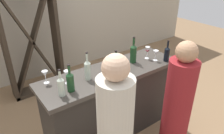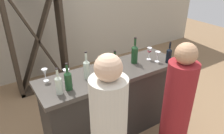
{
  "view_description": "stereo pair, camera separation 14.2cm",
  "coord_description": "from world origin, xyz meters",
  "px_view_note": "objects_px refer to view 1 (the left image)",
  "views": [
    {
      "loc": [
        -1.33,
        -1.82,
        2.18
      ],
      "look_at": [
        0.0,
        0.0,
        1.02
      ],
      "focal_mm": 34.2,
      "sensor_mm": 36.0,
      "label": 1
    },
    {
      "loc": [
        -1.22,
        -1.9,
        2.18
      ],
      "look_at": [
        0.0,
        0.0,
        1.02
      ],
      "focal_mm": 34.2,
      "sensor_mm": 36.0,
      "label": 2
    }
  ],
  "objects_px": {
    "wine_bottle_far_right_near_black": "(167,53)",
    "wine_rack": "(32,42)",
    "wine_bottle_leftmost_clear_pale": "(61,86)",
    "wine_glass_near_left": "(156,53)",
    "wine_bottle_rightmost_olive_green": "(133,53)",
    "wine_glass_near_center": "(147,50)",
    "wine_bottle_second_right_dark_green": "(116,68)",
    "wine_glass_near_right": "(67,74)",
    "wine_bottle_center_clear_pale": "(88,69)",
    "wine_bottle_second_left_olive_green": "(70,81)",
    "wine_glass_far_left": "(45,74)",
    "person_center_guest": "(177,105)"
  },
  "relations": [
    {
      "from": "wine_bottle_far_right_near_black",
      "to": "wine_bottle_second_right_dark_green",
      "type": "bearing_deg",
      "value": 177.81
    },
    {
      "from": "wine_bottle_leftmost_clear_pale",
      "to": "wine_glass_near_left",
      "type": "relative_size",
      "value": 2.0
    },
    {
      "from": "wine_glass_near_left",
      "to": "wine_glass_near_center",
      "type": "xyz_separation_m",
      "value": [
        -0.04,
        0.11,
        0.02
      ]
    },
    {
      "from": "wine_glass_near_center",
      "to": "wine_glass_near_right",
      "type": "relative_size",
      "value": 1.11
    },
    {
      "from": "wine_bottle_second_right_dark_green",
      "to": "person_center_guest",
      "type": "bearing_deg",
      "value": -45.28
    },
    {
      "from": "person_center_guest",
      "to": "wine_bottle_center_clear_pale",
      "type": "bearing_deg",
      "value": 27.69
    },
    {
      "from": "wine_glass_near_center",
      "to": "wine_glass_near_right",
      "type": "bearing_deg",
      "value": 177.75
    },
    {
      "from": "wine_bottle_rightmost_olive_green",
      "to": "wine_bottle_far_right_near_black",
      "type": "height_order",
      "value": "wine_bottle_rightmost_olive_green"
    },
    {
      "from": "wine_bottle_center_clear_pale",
      "to": "person_center_guest",
      "type": "distance_m",
      "value": 1.1
    },
    {
      "from": "wine_bottle_leftmost_clear_pale",
      "to": "wine_bottle_rightmost_olive_green",
      "type": "height_order",
      "value": "wine_bottle_rightmost_olive_green"
    },
    {
      "from": "wine_glass_far_left",
      "to": "wine_bottle_rightmost_olive_green",
      "type": "bearing_deg",
      "value": -8.33
    },
    {
      "from": "wine_bottle_second_left_olive_green",
      "to": "wine_glass_near_right",
      "type": "relative_size",
      "value": 1.96
    },
    {
      "from": "wine_bottle_leftmost_clear_pale",
      "to": "wine_glass_far_left",
      "type": "distance_m",
      "value": 0.32
    },
    {
      "from": "wine_rack",
      "to": "wine_bottle_rightmost_olive_green",
      "type": "bearing_deg",
      "value": -63.73
    },
    {
      "from": "wine_bottle_second_left_olive_green",
      "to": "wine_bottle_far_right_near_black",
      "type": "xyz_separation_m",
      "value": [
        1.33,
        -0.1,
        -0.01
      ]
    },
    {
      "from": "wine_glass_near_center",
      "to": "wine_glass_near_right",
      "type": "height_order",
      "value": "wine_glass_near_center"
    },
    {
      "from": "wine_bottle_second_left_olive_green",
      "to": "wine_bottle_rightmost_olive_green",
      "type": "xyz_separation_m",
      "value": [
        0.95,
        0.13,
        0.02
      ]
    },
    {
      "from": "wine_rack",
      "to": "wine_bottle_second_right_dark_green",
      "type": "distance_m",
      "value": 1.86
    },
    {
      "from": "wine_bottle_second_left_olive_green",
      "to": "wine_bottle_rightmost_olive_green",
      "type": "height_order",
      "value": "wine_bottle_rightmost_olive_green"
    },
    {
      "from": "wine_glass_near_right",
      "to": "person_center_guest",
      "type": "bearing_deg",
      "value": -36.49
    },
    {
      "from": "wine_bottle_second_right_dark_green",
      "to": "wine_bottle_rightmost_olive_green",
      "type": "xyz_separation_m",
      "value": [
        0.43,
        0.2,
        0.0
      ]
    },
    {
      "from": "wine_bottle_center_clear_pale",
      "to": "wine_bottle_rightmost_olive_green",
      "type": "xyz_separation_m",
      "value": [
        0.69,
        0.03,
        0.01
      ]
    },
    {
      "from": "wine_bottle_rightmost_olive_green",
      "to": "wine_glass_near_center",
      "type": "distance_m",
      "value": 0.23
    },
    {
      "from": "wine_bottle_second_left_olive_green",
      "to": "wine_glass_far_left",
      "type": "height_order",
      "value": "wine_bottle_second_left_olive_green"
    },
    {
      "from": "wine_bottle_second_right_dark_green",
      "to": "wine_glass_near_right",
      "type": "height_order",
      "value": "wine_bottle_second_right_dark_green"
    },
    {
      "from": "wine_bottle_center_clear_pale",
      "to": "wine_glass_near_left",
      "type": "bearing_deg",
      "value": -6.22
    },
    {
      "from": "wine_glass_near_center",
      "to": "wine_glass_far_left",
      "type": "xyz_separation_m",
      "value": [
        -1.33,
        0.19,
        -0.01
      ]
    },
    {
      "from": "wine_glass_far_left",
      "to": "wine_glass_near_left",
      "type": "bearing_deg",
      "value": -12.28
    },
    {
      "from": "wine_bottle_leftmost_clear_pale",
      "to": "wine_glass_near_left",
      "type": "distance_m",
      "value": 1.33
    },
    {
      "from": "person_center_guest",
      "to": "wine_bottle_second_left_olive_green",
      "type": "bearing_deg",
      "value": 39.86
    },
    {
      "from": "wine_bottle_second_right_dark_green",
      "to": "wine_glass_far_left",
      "type": "distance_m",
      "value": 0.76
    },
    {
      "from": "wine_bottle_second_right_dark_green",
      "to": "wine_glass_near_right",
      "type": "relative_size",
      "value": 2.22
    },
    {
      "from": "person_center_guest",
      "to": "wine_glass_near_right",
      "type": "bearing_deg",
      "value": 32.69
    },
    {
      "from": "wine_bottle_rightmost_olive_green",
      "to": "wine_glass_far_left",
      "type": "bearing_deg",
      "value": 171.67
    },
    {
      "from": "wine_bottle_second_right_dark_green",
      "to": "wine_glass_near_center",
      "type": "relative_size",
      "value": 2.01
    },
    {
      "from": "wine_bottle_far_right_near_black",
      "to": "person_center_guest",
      "type": "height_order",
      "value": "person_center_guest"
    },
    {
      "from": "wine_glass_near_center",
      "to": "wine_bottle_center_clear_pale",
      "type": "bearing_deg",
      "value": -179.65
    },
    {
      "from": "person_center_guest",
      "to": "wine_bottle_far_right_near_black",
      "type": "bearing_deg",
      "value": -53.15
    },
    {
      "from": "wine_bottle_second_left_olive_green",
      "to": "wine_bottle_second_right_dark_green",
      "type": "relative_size",
      "value": 0.88
    },
    {
      "from": "wine_bottle_rightmost_olive_green",
      "to": "person_center_guest",
      "type": "height_order",
      "value": "person_center_guest"
    },
    {
      "from": "wine_rack",
      "to": "wine_bottle_center_clear_pale",
      "type": "distance_m",
      "value": 1.66
    },
    {
      "from": "wine_glass_near_left",
      "to": "wine_glass_near_center",
      "type": "height_order",
      "value": "wine_glass_near_center"
    },
    {
      "from": "wine_bottle_far_right_near_black",
      "to": "wine_glass_near_center",
      "type": "height_order",
      "value": "wine_bottle_far_right_near_black"
    },
    {
      "from": "wine_rack",
      "to": "wine_bottle_rightmost_olive_green",
      "type": "distance_m",
      "value": 1.81
    },
    {
      "from": "wine_bottle_far_right_near_black",
      "to": "wine_rack",
      "type": "bearing_deg",
      "value": 122.42
    },
    {
      "from": "wine_glass_near_center",
      "to": "wine_bottle_second_left_olive_green",
      "type": "bearing_deg",
      "value": -174.82
    },
    {
      "from": "wine_bottle_far_right_near_black",
      "to": "wine_glass_near_center",
      "type": "xyz_separation_m",
      "value": [
        -0.15,
        0.2,
        0.01
      ]
    },
    {
      "from": "wine_bottle_second_right_dark_green",
      "to": "wine_bottle_far_right_near_black",
      "type": "height_order",
      "value": "wine_bottle_second_right_dark_green"
    },
    {
      "from": "wine_bottle_second_left_olive_green",
      "to": "wine_glass_far_left",
      "type": "distance_m",
      "value": 0.33
    },
    {
      "from": "wine_glass_near_left",
      "to": "wine_glass_near_right",
      "type": "xyz_separation_m",
      "value": [
        -1.18,
        0.16,
        0.0
      ]
    }
  ]
}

